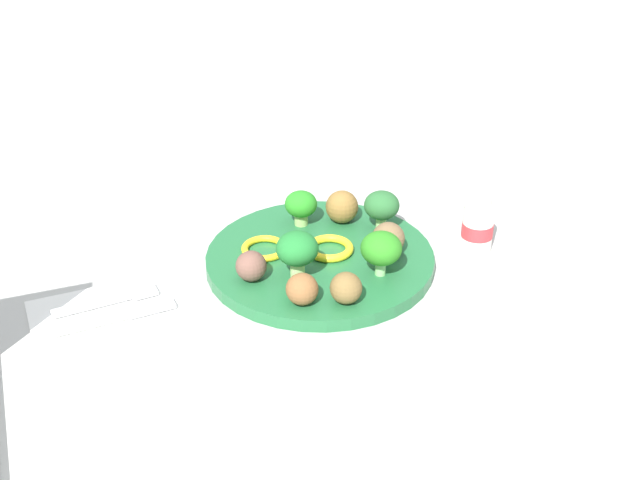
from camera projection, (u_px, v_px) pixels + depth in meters
The scene contains 17 objects.
ground_plane at pixel (320, 265), 1.05m from camera, with size 4.00×4.00×0.00m, color #B2B2AD.
plate at pixel (320, 260), 1.05m from camera, with size 0.28×0.28×0.02m, color #236638.
broccoli_floret_mid_right at pixel (301, 205), 1.09m from camera, with size 0.04×0.04×0.05m.
broccoli_floret_near_rim at pixel (381, 249), 0.99m from camera, with size 0.05×0.05×0.05m.
broccoli_floret_mid_left at pixel (382, 206), 1.08m from camera, with size 0.05×0.05×0.05m.
broccoli_floret_back_left at pixel (297, 250), 0.98m from camera, with size 0.05×0.05×0.06m.
meatball_front_right at pixel (302, 289), 0.94m from camera, with size 0.04×0.04×0.04m, color brown.
meatball_center at pixel (251, 266), 0.99m from camera, with size 0.04×0.04×0.04m, color brown.
meatball_near_rim at pixel (342, 207), 1.10m from camera, with size 0.04×0.04×0.04m, color brown.
meatball_back_left at pixel (388, 238), 1.04m from camera, with size 0.04×0.04×0.04m, color brown.
meatball_mid_left at pixel (346, 288), 0.95m from camera, with size 0.04×0.04×0.04m, color brown.
pepper_ring_back_right at pixel (331, 250), 1.04m from camera, with size 0.06×0.06×0.01m, color yellow.
pepper_ring_center at pixel (264, 248), 1.05m from camera, with size 0.06×0.06×0.01m, color yellow.
napkin at pixel (108, 313), 0.96m from camera, with size 0.17×0.12×0.01m, color white.
fork at pixel (111, 299), 0.97m from camera, with size 0.12×0.02×0.01m.
knife at pixel (117, 317), 0.94m from camera, with size 0.15×0.02×0.01m.
yogurt_bottle at pixel (478, 226), 1.07m from camera, with size 0.04×0.04×0.07m.
Camera 1 is at (-0.38, -0.81, 0.56)m, focal length 47.87 mm.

